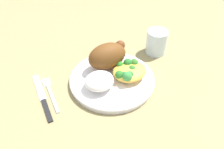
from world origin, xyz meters
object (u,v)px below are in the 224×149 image
at_px(rice_pile, 99,81).
at_px(fork, 50,92).
at_px(water_glass, 156,42).
at_px(mac_cheese_with_broccoli, 129,71).
at_px(knife, 44,100).
at_px(plate, 112,79).
at_px(roasted_chicken, 108,56).

xyz_separation_m(rice_pile, fork, (-0.12, 0.06, -0.04)).
bearing_deg(rice_pile, water_glass, 17.11).
distance_m(mac_cheese_with_broccoli, knife, 0.25).
relative_size(plate, fork, 1.73).
xyz_separation_m(plate, fork, (-0.17, 0.04, -0.01)).
height_order(roasted_chicken, rice_pile, roasted_chicken).
xyz_separation_m(roasted_chicken, knife, (-0.21, -0.03, -0.05)).
height_order(rice_pile, water_glass, water_glass).
height_order(rice_pile, knife, rice_pile).
relative_size(plate, mac_cheese_with_broccoli, 2.51).
relative_size(roasted_chicken, water_glass, 1.53).
height_order(mac_cheese_with_broccoli, knife, mac_cheese_with_broccoli).
bearing_deg(water_glass, roasted_chicken, -176.76).
bearing_deg(knife, fork, 40.71).
relative_size(roasted_chicken, rice_pile, 1.51).
bearing_deg(roasted_chicken, mac_cheese_with_broccoli, -63.38).
height_order(plate, fork, plate).
bearing_deg(roasted_chicken, plate, -103.96).
distance_m(plate, mac_cheese_with_broccoli, 0.05).
bearing_deg(rice_pile, knife, 165.63).
bearing_deg(water_glass, rice_pile, -162.89).
xyz_separation_m(fork, water_glass, (0.37, 0.02, 0.04)).
distance_m(plate, knife, 0.20).
relative_size(mac_cheese_with_broccoli, fork, 0.69).
bearing_deg(mac_cheese_with_broccoli, fork, 164.64).
height_order(mac_cheese_with_broccoli, fork, mac_cheese_with_broccoli).
distance_m(plate, fork, 0.18).
relative_size(plate, knife, 1.30).
distance_m(knife, water_glass, 0.40).
bearing_deg(plate, knife, 173.57).
distance_m(rice_pile, fork, 0.14).
relative_size(roasted_chicken, knife, 0.65).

